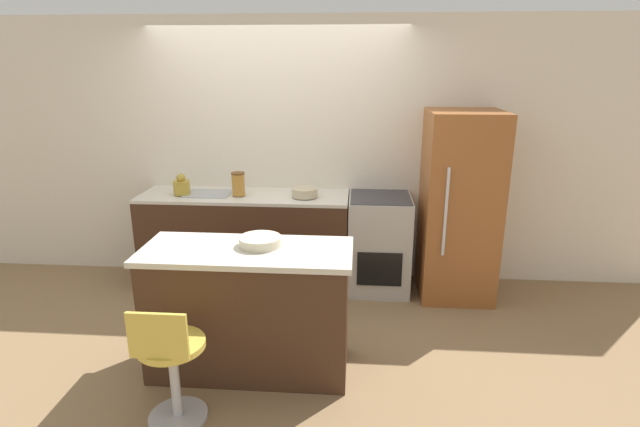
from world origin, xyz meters
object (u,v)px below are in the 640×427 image
stool_chair (171,366)px  kettle (182,186)px  oven_range (379,243)px  refrigerator (459,206)px  mixing_bowl (305,192)px

stool_chair → kettle: (-0.59, 2.00, 0.62)m
oven_range → kettle: bearing=-178.5°
oven_range → refrigerator: (0.73, -0.04, 0.41)m
oven_range → mixing_bowl: bearing=-176.1°
oven_range → kettle: size_ratio=4.64×
stool_chair → oven_range: bearing=57.1°
refrigerator → stool_chair: refrigerator is taller
stool_chair → mixing_bowl: mixing_bowl is taller
oven_range → stool_chair: size_ratio=1.13×
oven_range → refrigerator: refrigerator is taller
refrigerator → stool_chair: size_ratio=2.10×
refrigerator → mixing_bowl: size_ratio=7.27×
oven_range → refrigerator: 0.84m
oven_range → mixing_bowl: 0.88m
mixing_bowl → kettle: bearing=-180.0°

